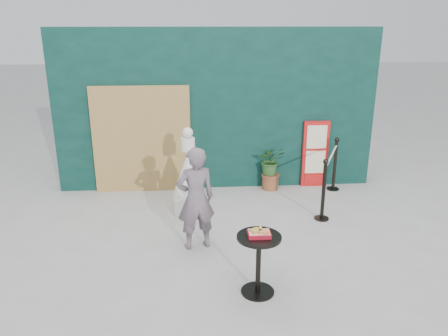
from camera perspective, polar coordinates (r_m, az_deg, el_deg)
ground at (r=5.88m, az=0.88°, el=-13.07°), size 60.00×60.00×0.00m
back_wall at (r=8.30m, az=-0.99°, el=7.57°), size 6.00×0.30×3.00m
bamboo_fence at (r=8.25m, az=-10.67°, el=3.61°), size 1.80×0.08×2.00m
woman at (r=6.09m, az=-3.72°, el=-4.03°), size 0.62×0.49×1.49m
menu_board at (r=8.63m, az=11.82°, el=1.78°), size 0.50×0.07×1.30m
statue at (r=7.37m, az=-4.62°, el=-1.22°), size 0.57×0.57×1.46m
cafe_table at (r=5.19m, az=4.54°, el=-11.32°), size 0.52×0.52×0.75m
food_basket at (r=5.06m, az=4.64°, el=-8.46°), size 0.26×0.19×0.11m
planter at (r=8.37m, az=6.13°, el=0.49°), size 0.51×0.44×0.86m
stanchion_barrier at (r=7.88m, az=13.63°, el=-1.14°), size 0.84×1.54×1.03m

